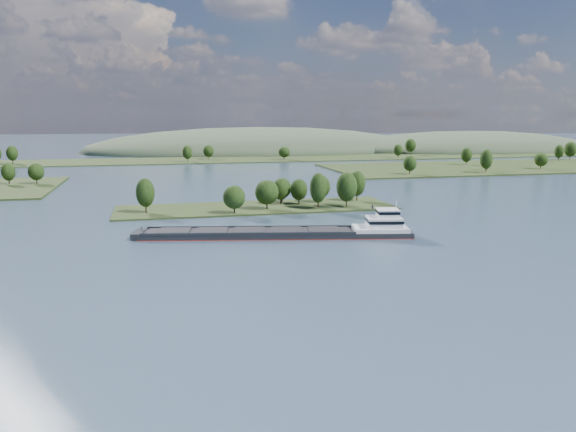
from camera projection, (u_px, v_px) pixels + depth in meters
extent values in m
plane|color=#334858|center=(297.00, 245.00, 146.51)|extent=(1800.00, 1800.00, 0.00)
cube|color=#243216|center=(256.00, 208.00, 203.93)|extent=(100.00, 30.00, 1.20)
cylinder|color=black|center=(318.00, 203.00, 199.66)|extent=(0.50, 0.50, 4.19)
ellipsoid|color=black|center=(318.00, 188.00, 198.71)|extent=(6.12, 6.12, 10.76)
cylinder|color=black|center=(282.00, 198.00, 214.45)|extent=(0.50, 0.50, 3.04)
ellipsoid|color=black|center=(282.00, 188.00, 213.76)|extent=(7.42, 7.42, 7.81)
cylinder|color=black|center=(267.00, 204.00, 198.52)|extent=(0.50, 0.50, 3.40)
ellipsoid|color=black|center=(267.00, 192.00, 197.74)|extent=(8.53, 8.53, 8.73)
cylinder|color=black|center=(281.00, 200.00, 209.53)|extent=(0.50, 0.50, 3.17)
ellipsoid|color=black|center=(281.00, 189.00, 208.81)|extent=(6.29, 6.29, 8.15)
cylinder|color=black|center=(234.00, 209.00, 190.03)|extent=(0.50, 0.50, 3.11)
ellipsoid|color=black|center=(234.00, 197.00, 189.32)|extent=(7.66, 7.66, 8.01)
cylinder|color=black|center=(146.00, 207.00, 191.15)|extent=(0.50, 0.50, 3.89)
ellipsoid|color=black|center=(145.00, 193.00, 190.26)|extent=(6.37, 6.37, 10.01)
cylinder|color=black|center=(299.00, 200.00, 209.34)|extent=(0.50, 0.50, 3.12)
ellipsoid|color=black|center=(299.00, 189.00, 208.63)|extent=(6.42, 6.42, 8.01)
cylinder|color=black|center=(357.00, 196.00, 217.67)|extent=(0.50, 0.50, 3.81)
ellipsoid|color=black|center=(357.00, 183.00, 216.80)|extent=(6.50, 6.50, 9.80)
cylinder|color=black|center=(347.00, 201.00, 202.36)|extent=(0.50, 0.50, 4.19)
ellipsoid|color=black|center=(347.00, 187.00, 201.41)|extent=(7.57, 7.57, 10.76)
cylinder|color=black|center=(321.00, 198.00, 213.92)|extent=(0.50, 0.50, 3.42)
ellipsoid|color=black|center=(321.00, 186.00, 213.14)|extent=(7.36, 7.36, 8.78)
cylinder|color=black|center=(37.00, 180.00, 269.63)|extent=(0.50, 0.50, 3.25)
ellipsoid|color=black|center=(36.00, 172.00, 268.89)|extent=(7.57, 7.57, 8.35)
cylinder|color=black|center=(9.00, 181.00, 266.99)|extent=(0.50, 0.50, 3.36)
ellipsoid|color=black|center=(8.00, 172.00, 266.23)|extent=(6.37, 6.37, 8.64)
cube|color=#243216|center=(566.00, 166.00, 371.30)|extent=(320.00, 90.00, 1.60)
cylinder|color=black|center=(410.00, 171.00, 312.11)|extent=(0.50, 0.50, 3.39)
ellipsoid|color=black|center=(410.00, 163.00, 311.34)|extent=(7.26, 7.26, 8.71)
cylinder|color=black|center=(570.00, 157.00, 410.56)|extent=(0.50, 0.50, 4.29)
ellipsoid|color=black|center=(571.00, 149.00, 409.58)|extent=(8.60, 8.60, 11.04)
cylinder|color=black|center=(541.00, 166.00, 342.51)|extent=(0.50, 0.50, 3.20)
ellipsoid|color=black|center=(541.00, 160.00, 341.79)|extent=(8.09, 8.09, 8.22)
cylinder|color=black|center=(486.00, 169.00, 320.43)|extent=(0.50, 0.50, 4.33)
ellipsoid|color=black|center=(486.00, 159.00, 319.45)|extent=(7.10, 7.10, 11.13)
cylinder|color=black|center=(487.00, 168.00, 334.00)|extent=(0.50, 0.50, 3.09)
ellipsoid|color=black|center=(488.00, 161.00, 333.30)|extent=(5.56, 5.56, 7.96)
cylinder|color=black|center=(466.00, 162.00, 369.73)|extent=(0.50, 0.50, 3.69)
ellipsoid|color=black|center=(467.00, 155.00, 368.89)|extent=(7.26, 7.26, 9.48)
cylinder|color=black|center=(559.00, 158.00, 402.64)|extent=(0.50, 0.50, 3.71)
ellipsoid|color=black|center=(559.00, 151.00, 401.80)|extent=(6.51, 6.51, 9.55)
cube|color=#243216|center=(203.00, 160.00, 414.47)|extent=(900.00, 60.00, 1.20)
cylinder|color=black|center=(398.00, 156.00, 430.90)|extent=(0.50, 0.50, 3.43)
ellipsoid|color=black|center=(398.00, 150.00, 430.12)|extent=(6.82, 6.82, 8.83)
cylinder|color=black|center=(209.00, 157.00, 417.69)|extent=(0.50, 0.50, 3.41)
ellipsoid|color=black|center=(208.00, 151.00, 416.91)|extent=(7.93, 7.93, 8.78)
cylinder|color=black|center=(410.00, 152.00, 467.35)|extent=(0.50, 0.50, 4.29)
ellipsoid|color=black|center=(411.00, 145.00, 466.37)|extent=(8.94, 8.94, 11.04)
cylinder|color=black|center=(13.00, 161.00, 380.76)|extent=(0.50, 0.50, 4.03)
ellipsoid|color=black|center=(12.00, 153.00, 379.84)|extent=(7.66, 7.66, 10.36)
cylinder|color=black|center=(284.00, 157.00, 415.75)|extent=(0.50, 0.50, 3.10)
ellipsoid|color=black|center=(284.00, 152.00, 415.04)|extent=(8.65, 8.65, 7.97)
cylinder|color=black|center=(188.00, 159.00, 394.96)|extent=(0.50, 0.50, 3.78)
ellipsoid|color=black|center=(187.00, 152.00, 394.10)|extent=(6.94, 6.94, 9.73)
ellipsoid|color=#394831|center=(468.00, 150.00, 540.84)|extent=(260.00, 140.00, 36.00)
ellipsoid|color=#394831|center=(259.00, 151.00, 523.87)|extent=(320.00, 160.00, 44.00)
cube|color=black|center=(276.00, 235.00, 156.88)|extent=(75.85, 24.16, 2.08)
cube|color=maroon|center=(276.00, 236.00, 156.95)|extent=(76.08, 24.38, 0.24)
cube|color=black|center=(250.00, 227.00, 160.92)|extent=(57.42, 11.93, 0.75)
cube|color=black|center=(249.00, 234.00, 151.83)|extent=(57.42, 11.93, 0.75)
cube|color=black|center=(249.00, 231.00, 156.40)|extent=(57.17, 19.51, 0.28)
cube|color=black|center=(175.00, 230.00, 155.63)|extent=(9.85, 9.26, 0.33)
cube|color=black|center=(212.00, 230.00, 155.99)|extent=(9.85, 9.26, 0.33)
cube|color=black|center=(249.00, 230.00, 156.35)|extent=(9.85, 9.26, 0.33)
cube|color=black|center=(287.00, 230.00, 156.71)|extent=(9.85, 9.26, 0.33)
cube|color=black|center=(324.00, 229.00, 157.07)|extent=(9.85, 9.26, 0.33)
cube|color=black|center=(139.00, 235.00, 155.48)|extent=(4.45, 8.88, 1.89)
cylinder|color=black|center=(142.00, 230.00, 155.27)|extent=(0.27, 0.27, 2.08)
cube|color=white|center=(380.00, 228.00, 157.61)|extent=(16.59, 11.86, 1.13)
cube|color=white|center=(384.00, 222.00, 157.30)|extent=(10.74, 9.26, 2.83)
cube|color=black|center=(384.00, 221.00, 157.23)|extent=(10.96, 9.49, 0.85)
cube|color=white|center=(388.00, 213.00, 156.90)|extent=(6.67, 6.67, 2.08)
cube|color=black|center=(388.00, 212.00, 156.83)|extent=(6.89, 6.89, 0.75)
cube|color=white|center=(388.00, 209.00, 156.69)|extent=(7.11, 7.11, 0.19)
cylinder|color=white|center=(396.00, 205.00, 156.57)|extent=(0.22, 0.22, 2.45)
cylinder|color=black|center=(372.00, 207.00, 159.31)|extent=(0.56, 0.56, 1.13)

